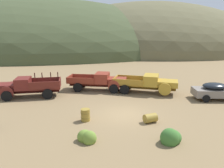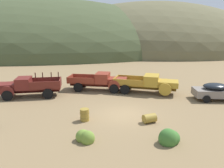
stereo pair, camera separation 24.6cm
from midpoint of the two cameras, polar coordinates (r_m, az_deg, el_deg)
The scene contains 13 objects.
ground_plane at distance 16.75m, azimuth 2.87°, elevation -7.99°, with size 300.00×300.00×0.00m, color olive.
hill_far_left at distance 78.44m, azimuth -20.18°, elevation 8.61°, with size 108.71×71.82×32.04m, color #424C2D.
hill_distant at distance 76.44m, azimuth 9.28°, elevation 9.16°, with size 73.18×61.76×30.51m, color brown.
truck_oxblood at distance 22.26m, azimuth -22.23°, elevation -0.71°, with size 6.10×3.11×2.16m.
truck_rust_red at distance 23.00m, azimuth -3.03°, elevation 0.73°, with size 6.39×2.94×1.89m.
truck_mustard at distance 22.35m, azimuth 9.72°, elevation 0.21°, with size 6.72×3.68×1.89m.
car_primer_gray at distance 22.26m, azimuth 26.17°, elevation -1.64°, with size 4.61×2.21×1.57m.
oil_drum_tipped at distance 15.46m, azimuth 9.71°, elevation -8.89°, with size 1.07×0.92×0.62m.
oil_drum_foreground at distance 15.58m, azimuth -7.44°, elevation -8.11°, with size 0.68×0.68×0.88m.
bush_back_edge at distance 27.17m, azimuth -4.82°, elevation 1.19°, with size 1.26×1.34×1.03m.
bush_lone_scrub at distance 13.12m, azimuth 14.75°, elevation -13.62°, with size 1.28×1.18×1.17m.
bush_front_right at distance 24.76m, azimuth -19.41°, elevation -0.88°, with size 1.21×1.10×1.09m.
bush_front_left at distance 12.91m, azimuth -7.04°, elevation -14.01°, with size 1.15×1.00×0.91m.
Camera 1 is at (-0.94, -15.51, 6.28)m, focal length 34.54 mm.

